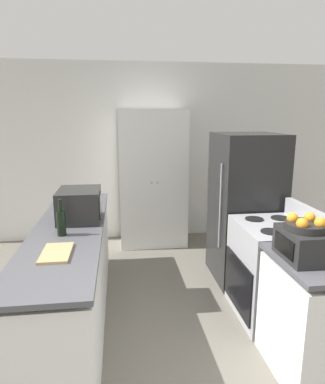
{
  "coord_description": "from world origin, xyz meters",
  "views": [
    {
      "loc": [
        -0.45,
        -1.57,
        1.84
      ],
      "look_at": [
        0.0,
        1.95,
        1.05
      ],
      "focal_mm": 32.0,
      "sensor_mm": 36.0,
      "label": 1
    }
  ],
  "objects_px": {
    "refrigerator": "(245,208)",
    "fruit_bowl": "(306,225)",
    "pantry_cabinet": "(152,179)",
    "toaster_oven": "(305,244)",
    "wine_bottle": "(61,222)",
    "stove": "(272,270)",
    "microwave": "(80,205)"
  },
  "relations": [
    {
      "from": "fruit_bowl",
      "to": "pantry_cabinet",
      "type": "bearing_deg",
      "value": 105.31
    },
    {
      "from": "pantry_cabinet",
      "to": "refrigerator",
      "type": "bearing_deg",
      "value": -53.17
    },
    {
      "from": "stove",
      "to": "refrigerator",
      "type": "bearing_deg",
      "value": 88.94
    },
    {
      "from": "microwave",
      "to": "wine_bottle",
      "type": "relative_size",
      "value": 1.56
    },
    {
      "from": "pantry_cabinet",
      "to": "microwave",
      "type": "height_order",
      "value": "pantry_cabinet"
    },
    {
      "from": "refrigerator",
      "to": "fruit_bowl",
      "type": "height_order",
      "value": "refrigerator"
    },
    {
      "from": "refrigerator",
      "to": "wine_bottle",
      "type": "bearing_deg",
      "value": -156.12
    },
    {
      "from": "refrigerator",
      "to": "wine_bottle",
      "type": "xyz_separation_m",
      "value": [
        -1.88,
        -0.83,
        0.17
      ]
    },
    {
      "from": "toaster_oven",
      "to": "fruit_bowl",
      "type": "distance_m",
      "value": 0.14
    },
    {
      "from": "pantry_cabinet",
      "to": "refrigerator",
      "type": "relative_size",
      "value": 1.16
    },
    {
      "from": "wine_bottle",
      "to": "toaster_oven",
      "type": "distance_m",
      "value": 1.85
    },
    {
      "from": "wine_bottle",
      "to": "pantry_cabinet",
      "type": "bearing_deg",
      "value": 65.24
    },
    {
      "from": "wine_bottle",
      "to": "fruit_bowl",
      "type": "distance_m",
      "value": 1.85
    },
    {
      "from": "toaster_oven",
      "to": "pantry_cabinet",
      "type": "bearing_deg",
      "value": 105.53
    },
    {
      "from": "stove",
      "to": "wine_bottle",
      "type": "distance_m",
      "value": 1.94
    },
    {
      "from": "refrigerator",
      "to": "wine_bottle",
      "type": "distance_m",
      "value": 2.06
    },
    {
      "from": "pantry_cabinet",
      "to": "wine_bottle",
      "type": "height_order",
      "value": "pantry_cabinet"
    },
    {
      "from": "refrigerator",
      "to": "microwave",
      "type": "relative_size",
      "value": 3.51
    },
    {
      "from": "fruit_bowl",
      "to": "stove",
      "type": "bearing_deg",
      "value": 78.13
    },
    {
      "from": "stove",
      "to": "fruit_bowl",
      "type": "relative_size",
      "value": 3.83
    },
    {
      "from": "microwave",
      "to": "toaster_oven",
      "type": "bearing_deg",
      "value": -34.71
    },
    {
      "from": "pantry_cabinet",
      "to": "fruit_bowl",
      "type": "bearing_deg",
      "value": -74.69
    },
    {
      "from": "wine_bottle",
      "to": "toaster_oven",
      "type": "xyz_separation_m",
      "value": [
        1.72,
        -0.7,
        -0.01
      ]
    },
    {
      "from": "microwave",
      "to": "fruit_bowl",
      "type": "bearing_deg",
      "value": -34.9
    },
    {
      "from": "pantry_cabinet",
      "to": "stove",
      "type": "distance_m",
      "value": 2.28
    },
    {
      "from": "pantry_cabinet",
      "to": "toaster_oven",
      "type": "bearing_deg",
      "value": -74.47
    },
    {
      "from": "refrigerator",
      "to": "microwave",
      "type": "height_order",
      "value": "refrigerator"
    },
    {
      "from": "pantry_cabinet",
      "to": "fruit_bowl",
      "type": "xyz_separation_m",
      "value": [
        0.76,
        -2.76,
        0.17
      ]
    },
    {
      "from": "pantry_cabinet",
      "to": "refrigerator",
      "type": "xyz_separation_m",
      "value": [
        0.92,
        -1.23,
        -0.13
      ]
    },
    {
      "from": "microwave",
      "to": "fruit_bowl",
      "type": "height_order",
      "value": "fruit_bowl"
    },
    {
      "from": "pantry_cabinet",
      "to": "stove",
      "type": "xyz_separation_m",
      "value": [
        0.91,
        -2.03,
        -0.51
      ]
    },
    {
      "from": "refrigerator",
      "to": "fruit_bowl",
      "type": "relative_size",
      "value": 6.07
    }
  ]
}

